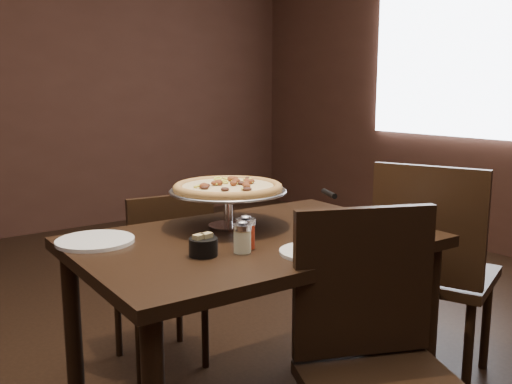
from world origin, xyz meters
TOP-DOWN VIEW (x-y plane):
  - room at (0.06, 0.03)m, footprint 6.04×7.04m
  - dining_table at (0.05, -0.08)m, footprint 1.27×0.87m
  - pizza_stand at (0.06, 0.09)m, footprint 0.45×0.45m
  - parmesan_shaker at (-0.10, -0.22)m, footprint 0.06×0.06m
  - pepper_flake_shaker at (-0.06, -0.19)m, footprint 0.06×0.06m
  - packet_caddy at (-0.22, -0.17)m, footprint 0.09×0.09m
  - napkin_stack at (0.33, -0.29)m, footprint 0.14×0.14m
  - plate_left at (-0.43, 0.18)m, footprint 0.27×0.27m
  - plate_near at (0.08, -0.37)m, footprint 0.22×0.22m
  - serving_spatula at (0.29, -0.21)m, footprint 0.16×0.16m
  - chair_far at (0.04, 0.58)m, footprint 0.44×0.44m
  - chair_near at (0.07, -0.66)m, footprint 0.58×0.58m
  - chair_side at (0.90, -0.24)m, footprint 0.59×0.59m

SIDE VIEW (x-z plane):
  - chair_far at x=0.04m, z-range 0.04..0.88m
  - chair_near at x=0.07m, z-range 0.04..0.99m
  - chair_side at x=0.90m, z-range 0.05..1.03m
  - dining_table at x=0.05m, z-range 0.28..1.05m
  - plate_near at x=0.08m, z-range 0.77..0.78m
  - plate_left at x=-0.43m, z-range 0.77..0.78m
  - napkin_stack at x=0.33m, z-range 0.77..0.78m
  - packet_caddy at x=-0.22m, z-range 0.77..0.84m
  - parmesan_shaker at x=-0.10m, z-range 0.77..0.87m
  - pepper_flake_shaker at x=-0.06m, z-range 0.77..0.88m
  - serving_spatula at x=0.29m, z-range 0.90..0.93m
  - pizza_stand at x=0.06m, z-range 0.83..1.01m
  - room at x=0.06m, z-range -0.02..2.82m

